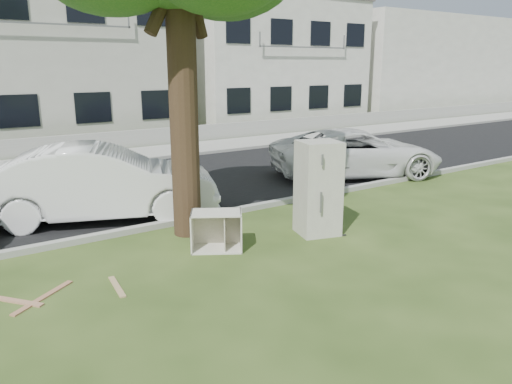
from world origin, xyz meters
TOP-DOWN VIEW (x-y plane):
  - ground at (0.00, 0.00)m, footprint 120.00×120.00m
  - road at (0.00, 6.00)m, footprint 120.00×7.00m
  - kerb_near at (0.00, 2.45)m, footprint 120.00×0.18m
  - kerb_far at (0.00, 9.55)m, footprint 120.00×0.18m
  - sidewalk at (0.00, 11.00)m, footprint 120.00×2.80m
  - low_wall at (0.00, 12.60)m, footprint 120.00×0.15m
  - townhouse_center at (0.00, 17.50)m, footprint 11.22×8.16m
  - townhouse_right at (12.00, 17.50)m, footprint 10.20×8.16m
  - filler_right at (26.00, 18.00)m, footprint 16.00×9.00m
  - fridge at (1.73, 0.37)m, footprint 0.92×0.89m
  - cabinet at (-0.37, 0.71)m, footprint 1.07×0.95m
  - plank_a at (-3.41, 0.42)m, footprint 0.99×0.76m
  - plank_b at (-3.80, 0.56)m, footprint 0.71×0.86m
  - plank_c at (-2.42, 0.17)m, footprint 0.18×0.80m
  - car_center at (-1.48, 3.71)m, footprint 5.19×3.36m
  - car_right at (6.20, 3.73)m, footprint 5.59×4.07m

SIDE VIEW (x-z plane):
  - ground at x=0.00m, z-range 0.00..0.00m
  - kerb_near at x=0.00m, z-range -0.06..0.06m
  - kerb_far at x=0.00m, z-range -0.06..0.06m
  - road at x=0.00m, z-range 0.00..0.01m
  - sidewalk at x=0.00m, z-range 0.00..0.01m
  - plank_c at x=-2.42m, z-range 0.00..0.02m
  - plank_a at x=-3.41m, z-range 0.00..0.02m
  - plank_b at x=-3.80m, z-range 0.00..0.02m
  - low_wall at x=0.00m, z-range 0.00..0.70m
  - cabinet at x=-0.37m, z-range 0.00..0.71m
  - car_right at x=6.20m, z-range 0.00..1.41m
  - car_center at x=-1.48m, z-range 0.00..1.62m
  - fridge at x=1.73m, z-range 0.00..1.84m
  - filler_right at x=26.00m, z-range 0.00..6.40m
  - townhouse_right at x=12.00m, z-range 0.00..6.84m
  - townhouse_center at x=0.00m, z-range 0.00..7.44m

